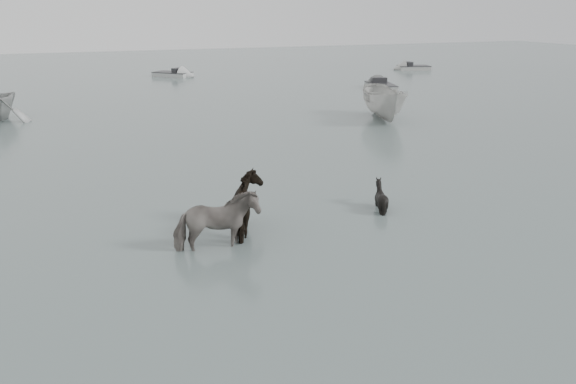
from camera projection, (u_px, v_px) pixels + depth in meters
name	position (u px, v px, depth m)	size (l,w,h in m)	color
ground	(363.00, 240.00, 14.21)	(140.00, 140.00, 0.00)	#505F5C
pony_pinto	(216.00, 216.00, 13.42)	(0.93, 2.03, 1.72)	black
pony_dark	(250.00, 199.00, 14.66)	(1.69, 1.45, 1.70)	black
pony_black	(381.00, 189.00, 16.32)	(0.94, 1.06, 1.16)	black
boat_small	(384.00, 101.00, 29.40)	(1.85, 4.92, 1.90)	#B4B4AF
skiff_port	(381.00, 84.00, 40.62)	(4.74, 1.60, 0.75)	#9A9D9B
skiff_mid	(172.00, 72.00, 47.93)	(4.47, 1.60, 0.75)	#AFB1AF
skiff_star	(414.00, 66.00, 53.20)	(4.03, 1.60, 0.75)	#A5A5A1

